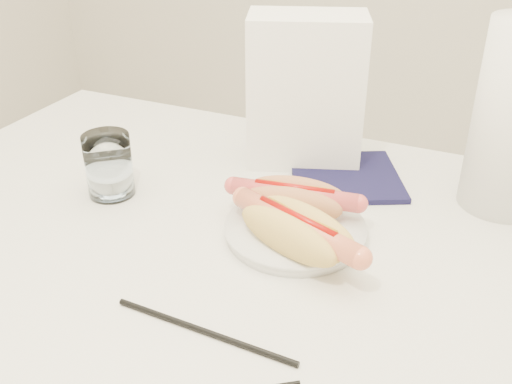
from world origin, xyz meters
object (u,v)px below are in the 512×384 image
at_px(napkin_box, 305,91).
at_px(hotdog_left, 294,199).
at_px(plate, 295,232).
at_px(hotdog_right, 297,231).
at_px(water_glass, 109,165).
at_px(table, 250,277).

bearing_deg(napkin_box, hotdog_left, -93.32).
xyz_separation_m(plate, hotdog_right, (0.02, -0.04, 0.03)).
xyz_separation_m(plate, water_glass, (-0.30, -0.00, 0.04)).
bearing_deg(hotdog_left, table, -124.18).
height_order(table, water_glass, water_glass).
xyz_separation_m(table, plate, (0.05, 0.04, 0.07)).
height_order(plate, hotdog_left, hotdog_left).
relative_size(plate, hotdog_right, 0.96).
xyz_separation_m(table, hotdog_left, (0.04, 0.07, 0.10)).
distance_m(plate, hotdog_right, 0.06).
bearing_deg(plate, water_glass, -179.53).
distance_m(hotdog_left, hotdog_right, 0.09).
bearing_deg(plate, hotdog_left, 114.42).
relative_size(table, plate, 6.39).
distance_m(plate, napkin_box, 0.27).
height_order(hotdog_right, napkin_box, napkin_box).
bearing_deg(hotdog_right, hotdog_left, 134.38).
distance_m(plate, water_glass, 0.31).
xyz_separation_m(hotdog_left, water_glass, (-0.29, -0.04, 0.01)).
bearing_deg(water_glass, hotdog_left, 7.23).
relative_size(hotdog_left, hotdog_right, 0.92).
xyz_separation_m(table, napkin_box, (-0.02, 0.27, 0.18)).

